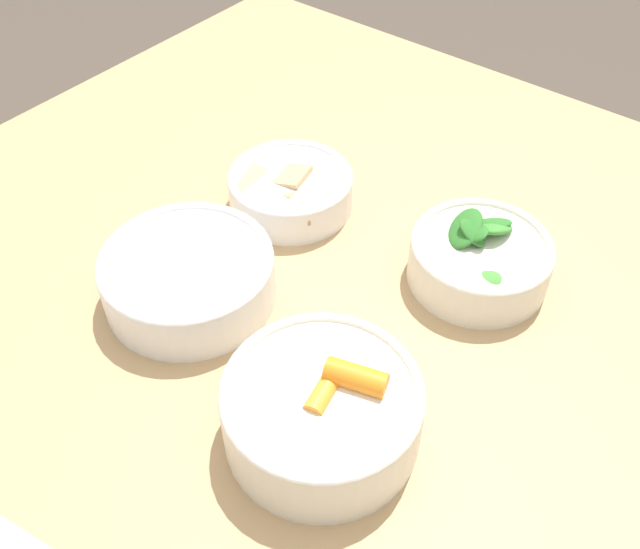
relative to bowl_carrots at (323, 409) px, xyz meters
name	(u,v)px	position (x,y,z in m)	size (l,w,h in m)	color
dining_table	(374,356)	(0.06, -0.17, -0.15)	(1.19, 0.98, 0.78)	tan
bowl_carrots	(323,409)	(0.00, 0.00, 0.00)	(0.17, 0.17, 0.08)	silver
bowl_greens	(480,257)	(-0.01, -0.26, -0.01)	(0.15, 0.15, 0.07)	silver
bowl_beans_hotdog	(189,278)	(0.21, -0.05, -0.01)	(0.18, 0.18, 0.06)	white
bowl_cookies	(290,189)	(0.23, -0.23, -0.01)	(0.15, 0.15, 0.05)	white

